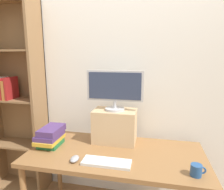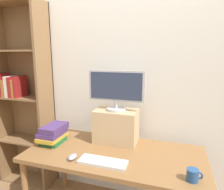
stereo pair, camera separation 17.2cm
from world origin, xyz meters
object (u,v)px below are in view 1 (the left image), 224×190
Objects in this scene: riser_box at (115,126)px; coffee_mug at (197,170)px; bookshelf_unit at (14,98)px; book_stack at (51,136)px; computer_monitor at (115,88)px; keyboard at (107,162)px; computer_mouse at (75,159)px; desk at (115,159)px.

coffee_mug is (0.66, -0.44, -0.11)m from riser_box.
bookshelf_unit is at bearing 163.22° from coffee_mug.
computer_monitor is at bearing 19.78° from book_stack.
riser_box is at bearing 92.52° from keyboard.
computer_mouse is at bearing 179.37° from coffee_mug.
riser_box is (1.16, -0.11, -0.20)m from bookshelf_unit.
bookshelf_unit is at bearing 155.87° from keyboard.
book_stack is at bearing -160.22° from computer_monitor.
computer_mouse reaches higher than keyboard.
book_stack reaches higher than keyboard.
book_stack is (-0.56, -0.20, -0.07)m from riser_box.
bookshelf_unit is at bearing 149.71° from computer_mouse.
bookshelf_unit reaches higher than coffee_mug.
riser_box is at bearing 90.00° from computer_monitor.
keyboard is at bearing -98.43° from desk.
computer_monitor reaches higher than computer_mouse.
keyboard is at bearing -87.48° from riser_box.
computer_monitor is 0.70m from computer_mouse.
computer_monitor reaches higher than riser_box.
bookshelf_unit is 20.01× the size of computer_mouse.
computer_mouse is at bearing -30.29° from bookshelf_unit.
riser_box is at bearing 19.91° from book_stack.
bookshelf_unit reaches higher than riser_box.
coffee_mug is at bearing -33.42° from computer_monitor.
coffee_mug reaches higher than desk.
desk is 14.47× the size of computer_mouse.
computer_monitor is (-0.05, 0.21, 0.59)m from desk.
desk is 0.63m from computer_monitor.
computer_monitor is 1.40× the size of keyboard.
coffee_mug is at bearing -33.51° from riser_box.
computer_monitor is at bearing 146.58° from coffee_mug.
keyboard is at bearing -87.47° from computer_monitor.
riser_box is at bearing 102.75° from desk.
desk is 0.63m from book_stack.
bookshelf_unit reaches higher than computer_monitor.
book_stack reaches higher than coffee_mug.
desk is 2.86× the size of computer_monitor.
computer_monitor is (1.16, -0.11, 0.17)m from bookshelf_unit.
coffee_mug is at bearing -16.78° from bookshelf_unit.
desk is 1.32m from bookshelf_unit.
book_stack is at bearing 169.18° from coffee_mug.
riser_box is 1.06× the size of keyboard.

